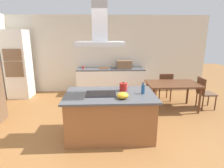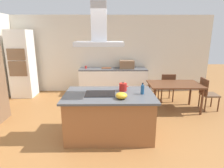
# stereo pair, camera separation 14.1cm
# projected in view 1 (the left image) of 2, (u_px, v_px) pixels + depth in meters

# --- Properties ---
(ground) EXTENTS (16.00, 16.00, 0.00)m
(ground) POSITION_uv_depth(u_px,v_px,m) (108.00, 108.00, 5.49)
(ground) COLOR #936033
(wall_back) EXTENTS (7.20, 0.10, 2.70)m
(wall_back) POSITION_uv_depth(u_px,v_px,m) (107.00, 54.00, 6.84)
(wall_back) COLOR beige
(wall_back) RESTS_ON ground
(kitchen_island) EXTENTS (1.81, 1.13, 0.90)m
(kitchen_island) POSITION_uv_depth(u_px,v_px,m) (110.00, 114.00, 3.93)
(kitchen_island) COLOR #995B33
(kitchen_island) RESTS_ON ground
(cooktop) EXTENTS (0.60, 0.44, 0.01)m
(cooktop) POSITION_uv_depth(u_px,v_px,m) (101.00, 94.00, 3.80)
(cooktop) COLOR black
(cooktop) RESTS_ON kitchen_island
(tea_kettle) EXTENTS (0.21, 0.16, 0.19)m
(tea_kettle) POSITION_uv_depth(u_px,v_px,m) (123.00, 87.00, 4.01)
(tea_kettle) COLOR #B21E19
(tea_kettle) RESTS_ON kitchen_island
(olive_oil_bottle) EXTENTS (0.07, 0.07, 0.23)m
(olive_oil_bottle) POSITION_uv_depth(u_px,v_px,m) (143.00, 89.00, 3.81)
(olive_oil_bottle) COLOR navy
(olive_oil_bottle) RESTS_ON kitchen_island
(mixing_bowl) EXTENTS (0.22, 0.22, 0.12)m
(mixing_bowl) POSITION_uv_depth(u_px,v_px,m) (123.00, 95.00, 3.53)
(mixing_bowl) COLOR gold
(mixing_bowl) RESTS_ON kitchen_island
(back_counter) EXTENTS (2.33, 0.62, 0.90)m
(back_counter) POSITION_uv_depth(u_px,v_px,m) (111.00, 81.00, 6.72)
(back_counter) COLOR white
(back_counter) RESTS_ON ground
(countertop_microwave) EXTENTS (0.50, 0.38, 0.28)m
(countertop_microwave) POSITION_uv_depth(u_px,v_px,m) (124.00, 64.00, 6.58)
(countertop_microwave) COLOR brown
(countertop_microwave) RESTS_ON back_counter
(coffee_mug_red) EXTENTS (0.08, 0.08, 0.09)m
(coffee_mug_red) POSITION_uv_depth(u_px,v_px,m) (83.00, 67.00, 6.57)
(coffee_mug_red) COLOR red
(coffee_mug_red) RESTS_ON back_counter
(cutting_board) EXTENTS (0.34, 0.24, 0.02)m
(cutting_board) POSITION_uv_depth(u_px,v_px,m) (104.00, 68.00, 6.63)
(cutting_board) COLOR brown
(cutting_board) RESTS_ON back_counter
(wall_oven_stack) EXTENTS (0.70, 0.66, 2.20)m
(wall_oven_stack) POSITION_uv_depth(u_px,v_px,m) (18.00, 64.00, 6.18)
(wall_oven_stack) COLOR white
(wall_oven_stack) RESTS_ON ground
(dining_table) EXTENTS (1.40, 0.90, 0.75)m
(dining_table) POSITION_uv_depth(u_px,v_px,m) (173.00, 86.00, 5.26)
(dining_table) COLOR #59331E
(dining_table) RESTS_ON ground
(chair_at_right_end) EXTENTS (0.42, 0.42, 0.89)m
(chair_at_right_end) POSITION_uv_depth(u_px,v_px,m) (204.00, 91.00, 5.34)
(chair_at_right_end) COLOR brown
(chair_at_right_end) RESTS_ON ground
(chair_facing_back_wall) EXTENTS (0.42, 0.42, 0.89)m
(chair_facing_back_wall) POSITION_uv_depth(u_px,v_px,m) (165.00, 85.00, 5.95)
(chair_facing_back_wall) COLOR brown
(chair_facing_back_wall) RESTS_ON ground
(range_hood) EXTENTS (0.90, 0.55, 0.78)m
(range_hood) POSITION_uv_depth(u_px,v_px,m) (100.00, 32.00, 3.50)
(range_hood) COLOR #ADADB2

